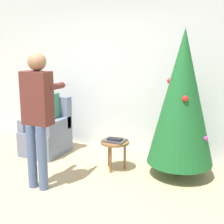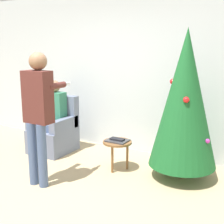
% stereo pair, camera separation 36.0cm
% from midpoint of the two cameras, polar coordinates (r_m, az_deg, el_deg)
% --- Properties ---
extents(ground_plane, '(14.00, 14.00, 0.00)m').
position_cam_midpoint_polar(ground_plane, '(3.98, -10.97, -15.47)').
color(ground_plane, tan).
extents(wall_back, '(8.00, 0.06, 2.70)m').
position_cam_midpoint_polar(wall_back, '(5.42, 4.09, 7.14)').
color(wall_back, silver).
rests_on(wall_back, ground_plane).
extents(christmas_tree, '(0.92, 0.92, 2.05)m').
position_cam_midpoint_polar(christmas_tree, '(4.32, 15.51, 2.32)').
color(christmas_tree, brown).
rests_on(christmas_tree, ground_plane).
extents(armchair, '(0.64, 0.70, 0.96)m').
position_cam_midpoint_polar(armchair, '(5.50, -8.64, -3.71)').
color(armchair, slate).
rests_on(armchair, ground_plane).
extents(person_seated, '(0.36, 0.46, 1.23)m').
position_cam_midpoint_polar(person_seated, '(5.40, -8.94, -0.29)').
color(person_seated, '#475B84').
rests_on(person_seated, ground_plane).
extents(person_standing, '(0.40, 0.57, 1.74)m').
position_cam_midpoint_polar(person_standing, '(4.05, -10.90, 0.75)').
color(person_standing, '#475B84').
rests_on(person_standing, ground_plane).
extents(side_stool, '(0.43, 0.43, 0.44)m').
position_cam_midpoint_polar(side_stool, '(4.63, 3.22, -6.14)').
color(side_stool, brown).
rests_on(side_stool, ground_plane).
extents(laptop, '(0.31, 0.25, 0.02)m').
position_cam_midpoint_polar(laptop, '(4.61, 3.23, -5.27)').
color(laptop, '#38383D').
rests_on(laptop, side_stool).
extents(book, '(0.21, 0.11, 0.02)m').
position_cam_midpoint_polar(book, '(4.60, 3.24, -5.01)').
color(book, black).
rests_on(book, laptop).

